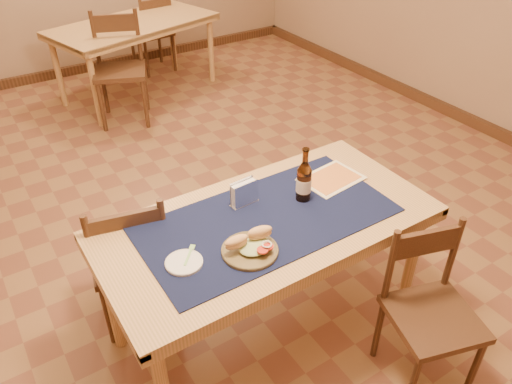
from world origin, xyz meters
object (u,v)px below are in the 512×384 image
sandwich_plate (251,247)px  beer_bottle (304,181)px  chair_main_near (430,309)px  napkin_holder (244,193)px  chair_main_far (130,256)px  back_table (134,30)px  main_table (267,233)px

sandwich_plate → beer_bottle: (0.43, 0.19, 0.08)m
chair_main_near → sandwich_plate: (-0.68, 0.48, 0.35)m
napkin_holder → chair_main_far: bearing=151.8°
chair_main_near → sandwich_plate: 0.90m
chair_main_far → sandwich_plate: 0.77m
chair_main_far → chair_main_near: bearing=-45.9°
back_table → sandwich_plate: bearing=-103.2°
chair_main_far → napkin_holder: bearing=-28.2°
napkin_holder → back_table: bearing=78.2°
chair_main_far → back_table: bearing=67.8°
sandwich_plate → beer_bottle: size_ratio=0.88×
napkin_holder → chair_main_near: bearing=-56.9°
main_table → sandwich_plate: bearing=-141.2°
sandwich_plate → beer_bottle: beer_bottle is taller
sandwich_plate → napkin_holder: napkin_holder is taller
beer_bottle → chair_main_near: bearing=-69.4°
sandwich_plate → napkin_holder: 0.35m
beer_bottle → back_table: bearing=83.2°
chair_main_far → chair_main_near: chair_main_far is taller
main_table → napkin_holder: bearing=99.8°
main_table → beer_bottle: bearing=9.6°
main_table → beer_bottle: size_ratio=5.63×
chair_main_near → napkin_holder: napkin_holder is taller
main_table → back_table: bearing=79.3°
back_table → napkin_holder: bearing=-101.8°
chair_main_far → napkin_holder: napkin_holder is taller
back_table → beer_bottle: 3.34m
main_table → sandwich_plate: (-0.19, -0.15, 0.11)m
back_table → napkin_holder: napkin_holder is taller
main_table → back_table: (0.64, 3.35, 0.00)m
main_table → sandwich_plate: size_ratio=6.43×
main_table → chair_main_near: (0.49, -0.63, -0.24)m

